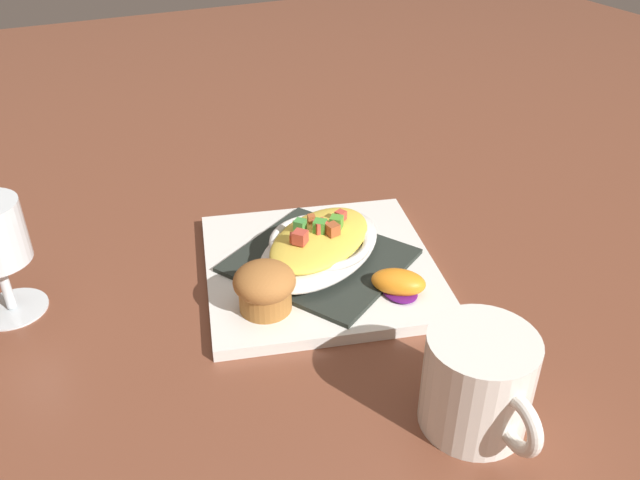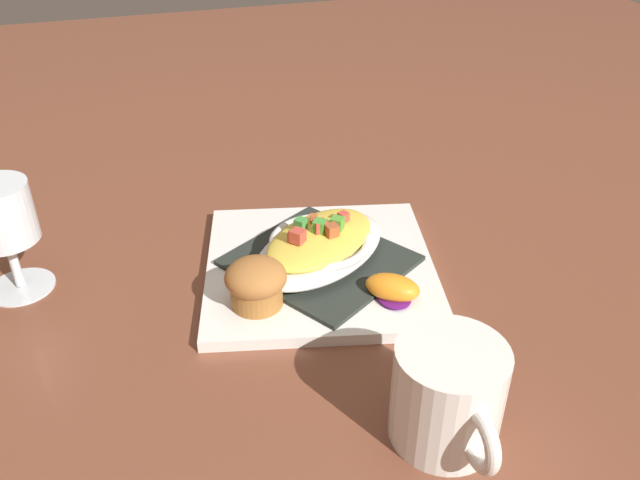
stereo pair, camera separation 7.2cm
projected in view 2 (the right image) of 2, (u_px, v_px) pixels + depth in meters
name	position (u px, v px, depth m)	size (l,w,h in m)	color
ground_plane	(320.00, 272.00, 0.74)	(2.60, 2.60, 0.00)	brown
square_plate	(320.00, 267.00, 0.74)	(0.26, 0.26, 0.01)	white
folded_napkin	(320.00, 260.00, 0.74)	(0.16, 0.18, 0.01)	#262D27
gratin_dish	(320.00, 244.00, 0.72)	(0.21, 0.19, 0.05)	silver
muffin	(256.00, 283.00, 0.66)	(0.06, 0.06, 0.05)	#A5692F
orange_garnish	(393.00, 289.00, 0.68)	(0.07, 0.06, 0.03)	#551567
coffee_mug	(448.00, 400.00, 0.52)	(0.09, 0.12, 0.09)	white
stemmed_glass	(1.00, 221.00, 0.67)	(0.07, 0.07, 0.13)	white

